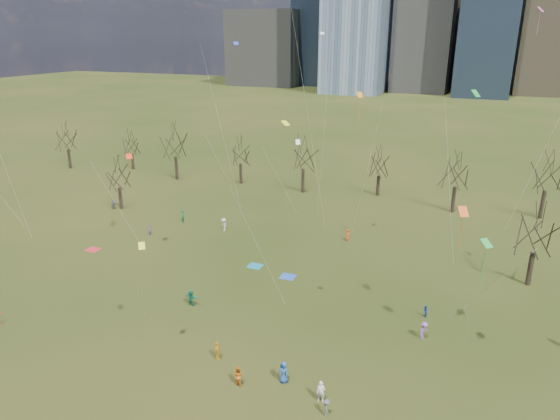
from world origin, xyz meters
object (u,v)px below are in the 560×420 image
at_px(person_0, 283,372).
at_px(person_4, 217,351).
at_px(blanket_teal, 255,266).
at_px(person_1, 321,392).
at_px(blanket_navy, 288,277).
at_px(blanket_crimson, 93,250).

distance_m(person_0, person_4, 6.11).
bearing_deg(blanket_teal, person_1, -53.64).
relative_size(blanket_teal, blanket_navy, 1.00).
xyz_separation_m(blanket_crimson, person_4, (24.85, -13.70, 0.78)).
bearing_deg(person_1, person_0, 151.28).
relative_size(person_0, person_4, 1.14).
bearing_deg(person_0, person_4, -168.92).
xyz_separation_m(person_0, person_1, (3.28, -0.95, -0.06)).
bearing_deg(person_1, blanket_teal, 113.82).
relative_size(blanket_teal, blanket_crimson, 1.00).
bearing_deg(person_4, person_0, -130.00).
bearing_deg(blanket_navy, blanket_crimson, -175.17).
distance_m(blanket_teal, person_0, 20.42).
relative_size(blanket_navy, blanket_crimson, 1.00).
bearing_deg(person_0, blanket_navy, 127.23).
height_order(blanket_crimson, person_0, person_0).
height_order(blanket_navy, person_0, person_0).
distance_m(blanket_navy, blanket_crimson, 25.09).
height_order(blanket_crimson, person_1, person_1).
relative_size(person_0, person_1, 1.08).
height_order(blanket_teal, blanket_crimson, same).
distance_m(blanket_navy, person_1, 19.74).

